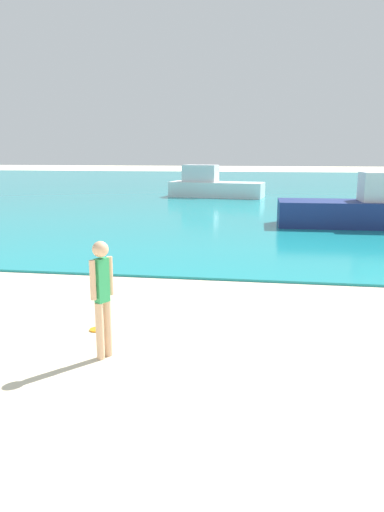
{
  "coord_description": "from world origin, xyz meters",
  "views": [
    {
      "loc": [
        1.03,
        -0.45,
        2.91
      ],
      "look_at": [
        -0.36,
        8.55,
        0.9
      ],
      "focal_mm": 33.23,
      "sensor_mm": 36.0,
      "label": 1
    }
  ],
  "objects_px": {
    "person_standing": "(102,293)",
    "frisbee": "(96,330)",
    "boat_far": "(213,186)",
    "boat_near": "(366,208)"
  },
  "relations": [
    {
      "from": "boat_near",
      "to": "frisbee",
      "type": "bearing_deg",
      "value": 60.22
    },
    {
      "from": "person_standing",
      "to": "boat_near",
      "type": "distance_m",
      "value": 14.3
    },
    {
      "from": "person_standing",
      "to": "boat_far",
      "type": "distance_m",
      "value": 24.49
    },
    {
      "from": "boat_near",
      "to": "boat_far",
      "type": "distance_m",
      "value": 13.59
    },
    {
      "from": "person_standing",
      "to": "frisbee",
      "type": "relative_size",
      "value": 7.54
    },
    {
      "from": "person_standing",
      "to": "boat_far",
      "type": "relative_size",
      "value": 0.28
    },
    {
      "from": "frisbee",
      "to": "boat_far",
      "type": "distance_m",
      "value": 23.5
    },
    {
      "from": "person_standing",
      "to": "boat_far",
      "type": "bearing_deg",
      "value": 33.0
    },
    {
      "from": "frisbee",
      "to": "boat_near",
      "type": "height_order",
      "value": "boat_near"
    },
    {
      "from": "person_standing",
      "to": "frisbee",
      "type": "distance_m",
      "value": 1.46
    }
  ]
}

